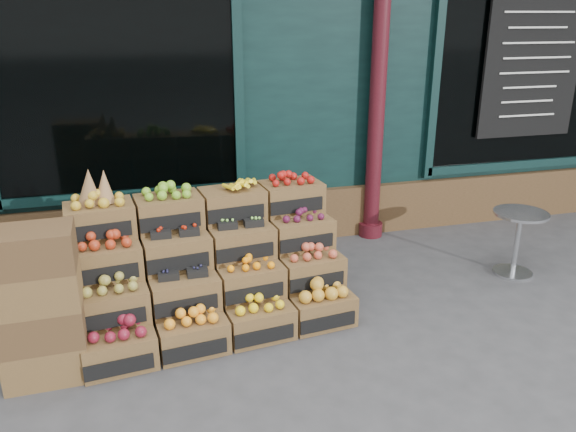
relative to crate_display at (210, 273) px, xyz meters
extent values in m
plane|color=#3C3C3F|center=(0.92, -0.61, -0.43)|extent=(60.00, 60.00, 0.00)
cube|color=black|center=(0.92, 4.59, 1.97)|extent=(12.00, 6.00, 4.80)
cube|color=black|center=(0.92, 1.64, 1.07)|extent=(12.00, 0.12, 3.00)
cube|color=#4C351E|center=(0.92, 1.57, -0.13)|extent=(12.00, 0.18, 0.60)
cube|color=black|center=(-0.68, 1.57, 1.32)|extent=(2.40, 0.06, 2.00)
cube|color=black|center=(4.12, 1.57, 1.32)|extent=(2.40, 0.06, 2.00)
cylinder|color=#420F16|center=(2.12, 1.44, 1.17)|extent=(0.18, 0.18, 3.20)
cube|color=black|center=(4.12, 1.49, 1.47)|extent=(1.30, 0.04, 1.60)
cube|color=brown|center=(-0.78, -0.54, -0.29)|extent=(0.58, 0.43, 0.27)
cube|color=black|center=(-0.75, -0.74, -0.32)|extent=(0.50, 0.07, 0.12)
cube|color=maroon|center=(-0.78, -0.54, -0.11)|extent=(0.46, 0.33, 0.10)
cube|color=brown|center=(-0.22, -0.48, -0.29)|extent=(0.58, 0.43, 0.27)
cube|color=black|center=(-0.20, -0.68, -0.32)|extent=(0.50, 0.07, 0.12)
cube|color=orange|center=(-0.22, -0.48, -0.11)|extent=(0.46, 0.33, 0.10)
cube|color=brown|center=(0.34, -0.41, -0.29)|extent=(0.58, 0.43, 0.27)
cube|color=black|center=(0.36, -0.61, -0.32)|extent=(0.50, 0.07, 0.12)
cube|color=yellow|center=(0.34, -0.41, -0.12)|extent=(0.46, 0.33, 0.09)
cube|color=brown|center=(0.90, -0.35, -0.29)|extent=(0.58, 0.43, 0.27)
cube|color=black|center=(0.92, -0.55, -0.32)|extent=(0.50, 0.07, 0.12)
cube|color=#C38827|center=(0.90, -0.35, -0.10)|extent=(0.46, 0.33, 0.13)
cube|color=brown|center=(-0.80, -0.32, -0.02)|extent=(0.58, 0.43, 0.27)
cube|color=black|center=(-0.78, -0.51, -0.05)|extent=(0.50, 0.07, 0.12)
cube|color=olive|center=(-0.80, -0.32, 0.16)|extent=(0.46, 0.33, 0.09)
cube|color=brown|center=(-0.25, -0.25, -0.02)|extent=(0.58, 0.43, 0.27)
cube|color=black|center=(-0.22, -0.45, -0.05)|extent=(0.50, 0.07, 0.12)
cube|color=#181732|center=(-0.25, -0.25, 0.13)|extent=(0.46, 0.33, 0.03)
cube|color=brown|center=(0.31, -0.19, -0.02)|extent=(0.58, 0.43, 0.27)
cube|color=black|center=(0.33, -0.38, -0.05)|extent=(0.50, 0.07, 0.12)
cube|color=orange|center=(0.31, -0.19, 0.15)|extent=(0.46, 0.33, 0.07)
cube|color=brown|center=(0.87, -0.12, -0.02)|extent=(0.58, 0.43, 0.27)
cube|color=black|center=(0.89, -0.32, -0.05)|extent=(0.50, 0.07, 0.12)
cube|color=#C24F35|center=(0.87, -0.12, 0.15)|extent=(0.46, 0.33, 0.09)
cube|color=brown|center=(-0.83, -0.09, 0.25)|extent=(0.58, 0.43, 0.27)
cube|color=black|center=(-0.81, -0.29, 0.22)|extent=(0.50, 0.07, 0.12)
cube|color=#9D2D14|center=(-0.83, -0.09, 0.43)|extent=(0.46, 0.33, 0.09)
cube|color=brown|center=(-0.27, -0.02, 0.25)|extent=(0.58, 0.43, 0.27)
cube|color=black|center=(-0.25, -0.22, 0.22)|extent=(0.50, 0.07, 0.12)
cube|color=#A71C09|center=(-0.27, -0.02, 0.40)|extent=(0.46, 0.33, 0.04)
cube|color=brown|center=(0.28, 0.04, 0.25)|extent=(0.58, 0.43, 0.27)
cube|color=black|center=(0.31, -0.16, 0.22)|extent=(0.50, 0.07, 0.12)
cube|color=#87D551|center=(0.28, 0.04, 0.40)|extent=(0.46, 0.33, 0.03)
cube|color=brown|center=(0.84, 0.11, 0.25)|extent=(0.58, 0.43, 0.27)
cube|color=black|center=(0.87, -0.09, 0.22)|extent=(0.50, 0.07, 0.12)
cube|color=#4B122F|center=(0.84, 0.11, 0.42)|extent=(0.46, 0.33, 0.07)
cube|color=brown|center=(-0.86, 0.14, 0.52)|extent=(0.58, 0.43, 0.27)
cube|color=black|center=(-0.83, -0.06, 0.49)|extent=(0.50, 0.07, 0.12)
cube|color=gold|center=(-0.86, 0.14, 0.70)|extent=(0.46, 0.33, 0.09)
cube|color=brown|center=(-0.30, 0.20, 0.52)|extent=(0.58, 0.43, 0.27)
cube|color=black|center=(-0.28, 0.00, 0.49)|extent=(0.50, 0.07, 0.12)
cube|color=#70AB26|center=(-0.30, 0.20, 0.70)|extent=(0.46, 0.33, 0.09)
cube|color=brown|center=(0.26, 0.27, 0.52)|extent=(0.58, 0.43, 0.27)
cube|color=black|center=(0.28, 0.07, 0.49)|extent=(0.50, 0.07, 0.12)
cube|color=yellow|center=(0.26, 0.27, 0.69)|extent=(0.46, 0.33, 0.08)
cube|color=brown|center=(0.82, 0.33, 0.52)|extent=(0.58, 0.43, 0.27)
cube|color=black|center=(0.84, 0.14, 0.49)|extent=(0.50, 0.07, 0.12)
cube|color=#A61511|center=(0.82, 0.33, 0.69)|extent=(0.46, 0.33, 0.08)
cube|color=#4C351E|center=(0.03, -0.22, -0.29)|extent=(2.25, 0.63, 0.27)
cube|color=#4C351E|center=(0.01, 0.01, -0.16)|extent=(2.25, 0.63, 0.54)
cube|color=#4C351E|center=(-0.02, 0.24, -0.02)|extent=(2.25, 0.63, 0.81)
cone|color=olive|center=(-0.91, 0.14, 0.81)|extent=(0.19, 0.19, 0.31)
cone|color=olive|center=(-0.79, 0.18, 0.79)|extent=(0.17, 0.17, 0.27)
cube|color=brown|center=(-1.28, -0.54, -0.28)|extent=(0.59, 0.42, 0.29)
cube|color=#4C351E|center=(-1.28, -0.54, 0.01)|extent=(0.59, 0.42, 0.29)
cube|color=brown|center=(-1.28, -0.54, 0.30)|extent=(0.59, 0.42, 0.29)
cube|color=#4C351E|center=(-1.28, -0.54, 0.59)|extent=(0.59, 0.42, 0.29)
cylinder|color=#B3B6BA|center=(3.12, 0.06, -0.42)|extent=(0.39, 0.39, 0.03)
cylinder|color=#B3B6BA|center=(3.12, 0.06, -0.10)|extent=(0.05, 0.05, 0.64)
cylinder|color=#B3B6BA|center=(3.12, 0.06, 0.23)|extent=(0.54, 0.54, 0.03)
imported|color=#185528|center=(-0.77, 2.07, 0.67)|extent=(0.87, 0.65, 2.20)
camera|label=1|loc=(-0.50, -4.40, 2.11)|focal=35.00mm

